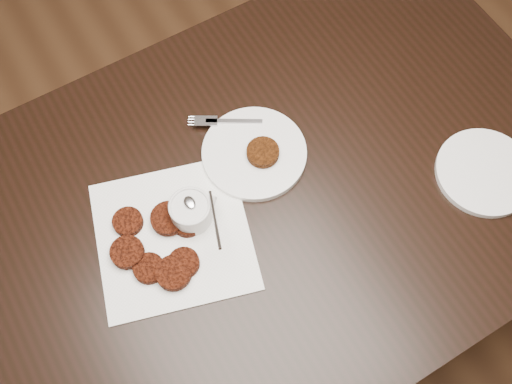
# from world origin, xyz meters

# --- Properties ---
(floor) EXTENTS (4.00, 4.00, 0.00)m
(floor) POSITION_xyz_m (0.00, 0.00, 0.00)
(floor) COLOR #51321B
(floor) RESTS_ON ground
(table) EXTENTS (1.41, 0.90, 0.75)m
(table) POSITION_xyz_m (0.01, 0.10, 0.38)
(table) COLOR black
(table) RESTS_ON floor
(napkin) EXTENTS (0.37, 0.37, 0.00)m
(napkin) POSITION_xyz_m (-0.18, 0.11, 0.75)
(napkin) COLOR white
(napkin) RESTS_ON table
(sauce_ramekin) EXTENTS (0.12, 0.12, 0.12)m
(sauce_ramekin) POSITION_xyz_m (-0.13, 0.13, 0.81)
(sauce_ramekin) COLOR silver
(sauce_ramekin) RESTS_ON napkin
(patty_cluster) EXTENTS (0.28, 0.28, 0.02)m
(patty_cluster) POSITION_xyz_m (-0.21, 0.11, 0.77)
(patty_cluster) COLOR #5F1F0C
(patty_cluster) RESTS_ON napkin
(plate_with_patty) EXTENTS (0.30, 0.30, 0.03)m
(plate_with_patty) POSITION_xyz_m (0.05, 0.19, 0.77)
(plate_with_patty) COLOR white
(plate_with_patty) RESTS_ON table
(plate_empty) EXTENTS (0.20, 0.20, 0.01)m
(plate_empty) POSITION_xyz_m (0.43, -0.09, 0.76)
(plate_empty) COLOR white
(plate_empty) RESTS_ON table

